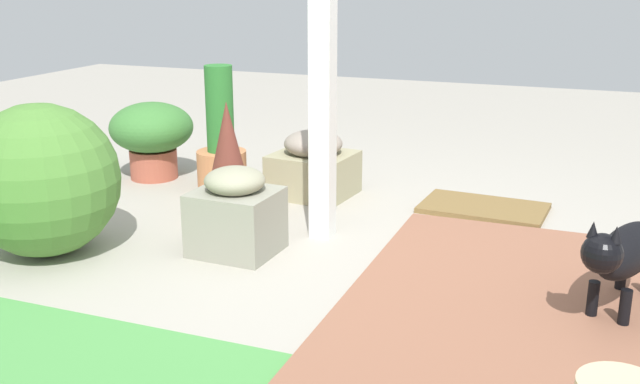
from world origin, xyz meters
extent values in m
plane|color=#A59F92|center=(0.00, 0.00, 0.00)|extent=(12.00, 12.00, 0.00)
cube|color=#8E5B43|center=(-1.06, 0.49, 0.01)|extent=(1.80, 2.40, 0.02)
cube|color=white|center=(0.21, -0.22, 1.13)|extent=(0.11, 0.11, 2.25)
cube|color=#9B9470|center=(0.53, -0.90, 0.13)|extent=(0.51, 0.48, 0.26)
ellipsoid|color=gray|center=(0.53, -0.90, 0.33)|extent=(0.36, 0.36, 0.16)
cube|color=gray|center=(0.52, 0.15, 0.16)|extent=(0.41, 0.37, 0.32)
ellipsoid|color=gray|center=(0.52, 0.15, 0.37)|extent=(0.30, 0.30, 0.13)
sphere|color=#4A7E33|center=(1.38, 0.50, 0.37)|extent=(0.75, 0.75, 0.75)
cylinder|color=#A8513E|center=(1.67, -0.88, 0.10)|extent=(0.31, 0.31, 0.19)
ellipsoid|color=#3C7834|center=(1.67, -0.88, 0.35)|extent=(0.55, 0.55, 0.33)
cylinder|color=#C1784A|center=(1.10, -0.77, 0.13)|extent=(0.31, 0.31, 0.26)
cylinder|color=#2B712C|center=(1.10, -0.77, 0.53)|extent=(0.17, 0.17, 0.53)
cylinder|color=#C96F40|center=(0.82, -0.34, 0.10)|extent=(0.24, 0.24, 0.21)
cone|color=brown|center=(0.82, -0.34, 0.43)|extent=(0.21, 0.21, 0.45)
ellipsoid|color=black|center=(-1.26, 0.16, 0.26)|extent=(0.34, 0.57, 0.20)
sphere|color=black|center=(-1.16, 0.45, 0.34)|extent=(0.15, 0.15, 0.15)
cone|color=black|center=(-1.20, 0.47, 0.43)|extent=(0.05, 0.05, 0.06)
cone|color=black|center=(-1.12, 0.44, 0.43)|extent=(0.05, 0.05, 0.06)
cylinder|color=black|center=(-1.27, 0.33, 0.08)|extent=(0.05, 0.05, 0.16)
cylinder|color=black|center=(-1.15, 0.29, 0.08)|extent=(0.05, 0.05, 0.16)
cylinder|color=black|center=(-1.26, -0.02, 0.08)|extent=(0.05, 0.05, 0.16)
cube|color=brown|center=(-0.51, -0.97, 0.01)|extent=(0.73, 0.48, 0.03)
camera|label=1|loc=(-1.12, 3.22, 1.34)|focal=41.71mm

